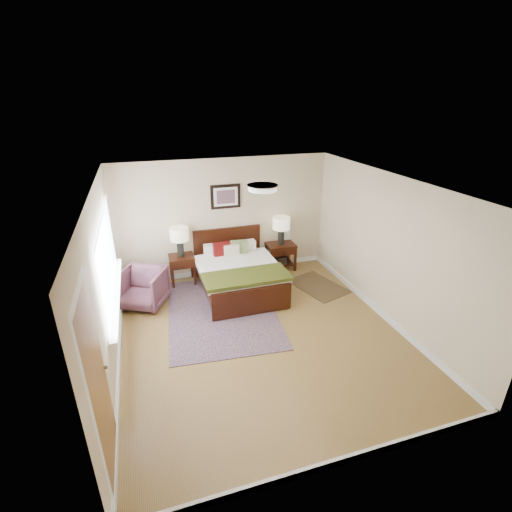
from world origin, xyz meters
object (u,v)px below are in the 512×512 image
armchair (143,288)px  lamp_left (179,236)px  nightstand_left (182,262)px  rug_persian (222,312)px  nightstand_right (281,254)px  bed (238,269)px  lamp_right (281,225)px

armchair → lamp_left: bearing=67.9°
nightstand_left → rug_persian: 1.54m
lamp_left → rug_persian: bearing=-69.7°
nightstand_right → lamp_left: bearing=179.7°
nightstand_left → armchair: 1.07m
nightstand_right → lamp_left: size_ratio=1.00×
armchair → rug_persian: bearing=-0.5°
nightstand_left → armchair: bearing=-139.6°
nightstand_left → bed: bearing=-33.9°
lamp_right → rug_persian: bearing=-140.3°
lamp_right → armchair: bearing=-166.7°
nightstand_left → nightstand_right: size_ratio=0.98×
bed → lamp_right: 1.48m
nightstand_left → lamp_right: 2.26m
bed → rug_persian: 0.97m
nightstand_right → lamp_left: lamp_left is taller
nightstand_left → rug_persian: size_ratio=0.22×
nightstand_right → lamp_right: size_ratio=1.00×
rug_persian → bed: bearing=58.8°
nightstand_right → lamp_right: bearing=90.0°
nightstand_left → lamp_left: bearing=90.0°
armchair → rug_persian: (1.32, -0.68, -0.35)m
lamp_right → rug_persian: lamp_right is taller
nightstand_right → nightstand_left: bearing=-179.8°
bed → rug_persian: bed is taller
lamp_left → rug_persian: lamp_left is taller
lamp_left → lamp_right: bearing=0.0°
nightstand_right → rug_persian: bearing=-140.5°
lamp_right → nightstand_right: bearing=-90.0°
bed → armchair: bearing=-179.8°
lamp_right → armchair: 3.16m
nightstand_right → lamp_right: (0.00, 0.01, 0.68)m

